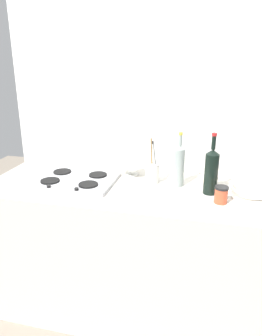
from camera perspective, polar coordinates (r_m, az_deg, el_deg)
name	(u,v)px	position (r m, az deg, el deg)	size (l,w,h in m)	color
ground_plane	(131,304)	(2.47, 0.00, -22.94)	(6.00, 6.00, 0.00)	gray
counter_block	(131,249)	(2.20, 0.00, -14.19)	(1.80, 0.70, 0.90)	beige
backsplash_panel	(144,126)	(2.26, 2.34, 7.39)	(1.90, 0.06, 2.40)	white
stovetop_hob	(75,180)	(2.08, -9.93, -2.10)	(0.50, 0.38, 0.04)	#B2B2B7
plate_stack	(251,190)	(1.95, 20.39, -3.74)	(0.22, 0.22, 0.08)	silver
wine_bottle_leftmost	(179,165)	(1.98, 8.52, 0.54)	(0.06, 0.06, 0.34)	gray
wine_bottle_mid_left	(211,171)	(1.90, 14.02, -0.49)	(0.08, 0.08, 0.36)	black
mixing_bowl	(132,169)	(2.17, 0.24, -0.20)	(0.19, 0.19, 0.07)	white
utensil_crock	(152,172)	(2.03, 3.78, -0.77)	(0.09, 0.09, 0.29)	silver
condiment_jar_front	(221,195)	(1.82, 15.65, -4.56)	(0.07, 0.07, 0.09)	#C64C2D
condiment_jar_rear	(211,175)	(2.13, 13.94, -1.18)	(0.06, 0.06, 0.08)	gold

